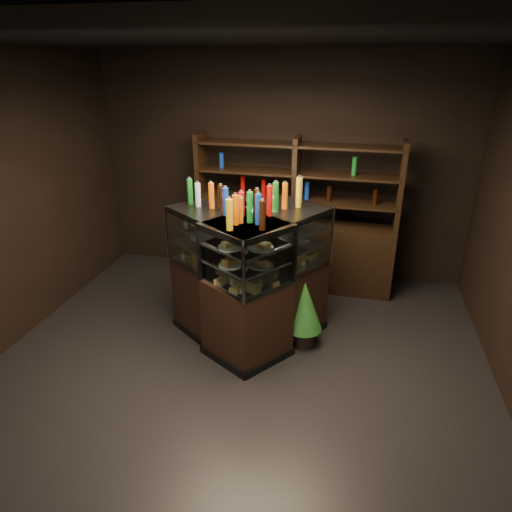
# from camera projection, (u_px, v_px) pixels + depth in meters

# --- Properties ---
(ground) EXTENTS (5.00, 5.00, 0.00)m
(ground) POSITION_uv_depth(u_px,v_px,m) (236.00, 372.00, 4.56)
(ground) COLOR black
(ground) RESTS_ON ground
(room_shell) EXTENTS (5.02, 5.02, 3.01)m
(room_shell) POSITION_uv_depth(u_px,v_px,m) (232.00, 181.00, 3.78)
(room_shell) COLOR black
(room_shell) RESTS_ON ground
(display_case) EXTENTS (1.77, 1.50, 1.47)m
(display_case) POSITION_uv_depth(u_px,v_px,m) (248.00, 301.00, 4.89)
(display_case) COLOR black
(display_case) RESTS_ON ground
(food_display) EXTENTS (1.35, 1.13, 0.45)m
(food_display) POSITION_uv_depth(u_px,v_px,m) (248.00, 247.00, 4.63)
(food_display) COLOR #D58A4C
(food_display) RESTS_ON display_case
(bottles_top) EXTENTS (1.18, 0.99, 0.30)m
(bottles_top) POSITION_uv_depth(u_px,v_px,m) (248.00, 201.00, 4.44)
(bottles_top) COLOR #0F38B2
(bottles_top) RESTS_ON display_case
(potted_conifer) EXTENTS (0.40, 0.40, 0.85)m
(potted_conifer) POSITION_uv_depth(u_px,v_px,m) (304.00, 305.00, 4.81)
(potted_conifer) COLOR black
(potted_conifer) RESTS_ON ground
(back_shelving) EXTENTS (2.60, 0.49, 2.00)m
(back_shelving) POSITION_uv_depth(u_px,v_px,m) (294.00, 243.00, 6.09)
(back_shelving) COLOR black
(back_shelving) RESTS_ON ground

